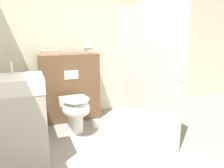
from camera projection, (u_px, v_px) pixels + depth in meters
The scene contains 8 objects.
wall_back at pixel (79, 45), 3.82m from camera, with size 8.00×0.06×2.50m.
partition_panel at pixel (70, 88), 3.65m from camera, with size 0.96×0.30×1.12m.
shower_glass at pixel (144, 67), 3.32m from camera, with size 0.04×1.83×1.90m.
toilet at pixel (76, 110), 3.17m from camera, with size 0.40×0.57×0.55m.
sink_vanity at pixel (17, 124), 2.31m from camera, with size 0.60×0.49×1.17m.
hair_drier at pixel (88, 48), 3.60m from camera, with size 0.17×0.06×0.13m.
folded_towel at pixel (49, 52), 3.40m from camera, with size 0.26×0.18×0.08m.
spare_toilet_roll at pixel (96, 124), 3.45m from camera, with size 0.09×0.09×0.12m.
Camera 1 is at (-0.90, -1.51, 1.47)m, focal length 35.00 mm.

